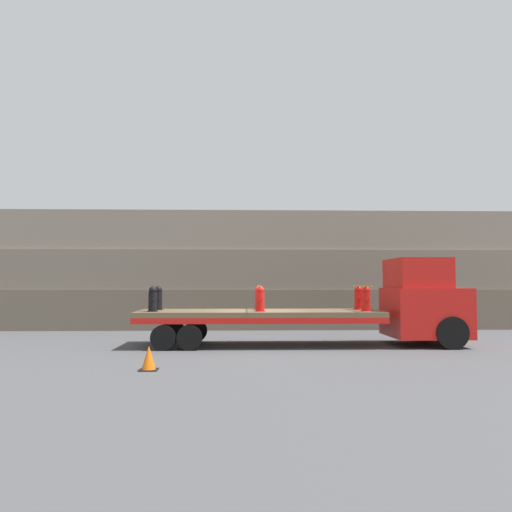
# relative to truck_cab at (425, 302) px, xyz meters

# --- Properties ---
(ground_plane) EXTENTS (120.00, 120.00, 0.00)m
(ground_plane) POSITION_rel_truck_cab_xyz_m (-6.01, 0.00, -1.53)
(ground_plane) COLOR #474749
(rock_cliff) EXTENTS (60.00, 3.30, 5.75)m
(rock_cliff) POSITION_rel_truck_cab_xyz_m (-6.01, 7.36, 1.35)
(rock_cliff) COLOR #665B4C
(rock_cliff) RESTS_ON ground_plane
(truck_cab) EXTENTS (2.60, 2.75, 3.11)m
(truck_cab) POSITION_rel_truck_cab_xyz_m (0.00, 0.00, 0.00)
(truck_cab) COLOR red
(truck_cab) RESTS_ON ground_plane
(flatbed_trailer) EXTENTS (8.61, 2.69, 1.25)m
(flatbed_trailer) POSITION_rel_truck_cab_xyz_m (-6.48, 0.00, -0.50)
(flatbed_trailer) COLOR brown
(flatbed_trailer) RESTS_ON ground_plane
(fire_hydrant_black_near_0) EXTENTS (0.37, 0.51, 0.87)m
(fire_hydrant_black_near_0) POSITION_rel_truck_cab_xyz_m (-9.71, -0.57, 0.14)
(fire_hydrant_black_near_0) COLOR black
(fire_hydrant_black_near_0) RESTS_ON flatbed_trailer
(fire_hydrant_black_far_0) EXTENTS (0.37, 0.51, 0.87)m
(fire_hydrant_black_far_0) POSITION_rel_truck_cab_xyz_m (-9.71, 0.57, 0.14)
(fire_hydrant_black_far_0) COLOR black
(fire_hydrant_black_far_0) RESTS_ON flatbed_trailer
(fire_hydrant_red_near_1) EXTENTS (0.37, 0.51, 0.87)m
(fire_hydrant_red_near_1) POSITION_rel_truck_cab_xyz_m (-6.01, -0.57, 0.14)
(fire_hydrant_red_near_1) COLOR red
(fire_hydrant_red_near_1) RESTS_ON flatbed_trailer
(fire_hydrant_red_far_1) EXTENTS (0.37, 0.51, 0.87)m
(fire_hydrant_red_far_1) POSITION_rel_truck_cab_xyz_m (-6.01, 0.57, 0.14)
(fire_hydrant_red_far_1) COLOR red
(fire_hydrant_red_far_1) RESTS_ON flatbed_trailer
(fire_hydrant_red_near_2) EXTENTS (0.37, 0.51, 0.87)m
(fire_hydrant_red_near_2) POSITION_rel_truck_cab_xyz_m (-2.31, -0.57, 0.14)
(fire_hydrant_red_near_2) COLOR red
(fire_hydrant_red_near_2) RESTS_ON flatbed_trailer
(fire_hydrant_red_far_2) EXTENTS (0.37, 0.51, 0.87)m
(fire_hydrant_red_far_2) POSITION_rel_truck_cab_xyz_m (-2.31, 0.57, 0.14)
(fire_hydrant_red_far_2) COLOR red
(fire_hydrant_red_far_2) RESTS_ON flatbed_trailer
(cargo_strap_rear) EXTENTS (0.05, 2.80, 0.01)m
(cargo_strap_rear) POSITION_rel_truck_cab_xyz_m (-6.01, 0.00, 0.59)
(cargo_strap_rear) COLOR yellow
(cargo_strap_rear) RESTS_ON fire_hydrant_red_near_1
(cargo_strap_middle) EXTENTS (0.05, 2.80, 0.01)m
(cargo_strap_middle) POSITION_rel_truck_cab_xyz_m (-2.31, 0.00, 0.59)
(cargo_strap_middle) COLOR yellow
(cargo_strap_middle) RESTS_ON fire_hydrant_red_near_2
(traffic_cone) EXTENTS (0.47, 0.47, 0.63)m
(traffic_cone) POSITION_rel_truck_cab_xyz_m (-9.04, -4.95, -1.22)
(traffic_cone) COLOR black
(traffic_cone) RESTS_ON ground_plane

